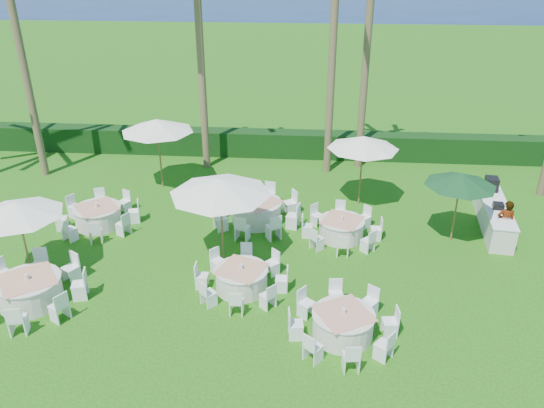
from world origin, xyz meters
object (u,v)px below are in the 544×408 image
(umbrella_green, at_px, (461,179))
(staff_person, at_px, (505,222))
(banquet_table_a, at_px, (30,290))
(banquet_table_e, at_px, (256,211))
(banquet_table_f, at_px, (341,228))
(umbrella_a, at_px, (17,209))
(banquet_table_b, at_px, (242,278))
(buffet_table, at_px, (493,214))
(banquet_table_d, at_px, (98,216))
(banquet_table_c, at_px, (343,324))
(umbrella_c, at_px, (157,125))
(umbrella_d, at_px, (363,142))
(umbrella_b, at_px, (220,186))

(umbrella_green, height_order, staff_person, umbrella_green)
(banquet_table_a, height_order, banquet_table_e, banquet_table_e)
(banquet_table_f, distance_m, umbrella_a, 10.39)
(banquet_table_b, distance_m, staff_person, 9.24)
(umbrella_a, bearing_deg, buffet_table, 15.98)
(banquet_table_a, distance_m, banquet_table_b, 6.05)
(banquet_table_a, height_order, banquet_table_d, banquet_table_a)
(umbrella_green, bearing_deg, banquet_table_e, 173.32)
(umbrella_green, xyz_separation_m, staff_person, (1.67, -0.09, -1.49))
(banquet_table_d, bearing_deg, banquet_table_e, 7.44)
(banquet_table_c, distance_m, umbrella_green, 6.96)
(banquet_table_b, relative_size, umbrella_a, 1.04)
(umbrella_c, distance_m, umbrella_d, 8.26)
(banquet_table_f, height_order, umbrella_a, umbrella_a)
(umbrella_c, relative_size, buffet_table, 0.72)
(banquet_table_e, bearing_deg, banquet_table_d, -172.56)
(banquet_table_d, relative_size, staff_person, 1.81)
(banquet_table_a, bearing_deg, banquet_table_d, 87.55)
(buffet_table, bearing_deg, banquet_table_b, -151.76)
(banquet_table_e, height_order, umbrella_a, umbrella_a)
(banquet_table_a, bearing_deg, banquet_table_b, 10.92)
(banquet_table_d, xyz_separation_m, banquet_table_e, (5.73, 0.75, 0.04))
(banquet_table_e, relative_size, umbrella_green, 1.30)
(banquet_table_c, relative_size, umbrella_a, 1.09)
(banquet_table_c, bearing_deg, umbrella_d, 83.19)
(umbrella_green, height_order, buffet_table, umbrella_green)
(umbrella_c, xyz_separation_m, umbrella_d, (8.20, -0.99, -0.14))
(banquet_table_e, bearing_deg, banquet_table_f, -17.20)
(banquet_table_a, relative_size, umbrella_green, 1.25)
(banquet_table_c, distance_m, staff_person, 7.75)
(banquet_table_b, distance_m, banquet_table_e, 4.29)
(umbrella_a, bearing_deg, umbrella_green, 13.39)
(umbrella_d, bearing_deg, banquet_table_c, -96.81)
(banquet_table_f, distance_m, umbrella_b, 4.82)
(buffet_table, bearing_deg, banquet_table_e, -177.80)
(banquet_table_c, xyz_separation_m, banquet_table_f, (0.16, 5.23, -0.01))
(banquet_table_c, xyz_separation_m, umbrella_d, (0.96, 8.02, 2.18))
(umbrella_a, height_order, umbrella_b, umbrella_b)
(banquet_table_e, bearing_deg, umbrella_b, -106.60)
(banquet_table_a, xyz_separation_m, banquet_table_e, (5.93, 5.44, 0.01))
(banquet_table_c, distance_m, umbrella_c, 11.79)
(banquet_table_a, height_order, umbrella_b, umbrella_b)
(banquet_table_a, xyz_separation_m, banquet_table_c, (8.86, -0.75, -0.04))
(banquet_table_d, height_order, umbrella_a, umbrella_a)
(banquet_table_b, relative_size, umbrella_c, 0.93)
(buffet_table, bearing_deg, umbrella_d, 162.38)
(banquet_table_a, xyz_separation_m, staff_person, (14.52, 4.53, 0.39))
(banquet_table_c, distance_m, banquet_table_d, 10.23)
(banquet_table_b, relative_size, umbrella_green, 1.10)
(banquet_table_c, bearing_deg, umbrella_b, 136.94)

